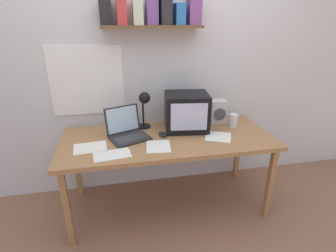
{
  "coord_description": "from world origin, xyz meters",
  "views": [
    {
      "loc": [
        -0.4,
        -1.98,
        1.63
      ],
      "look_at": [
        0.0,
        0.0,
        0.81
      ],
      "focal_mm": 28.0,
      "sensor_mm": 36.0,
      "label": 1
    }
  ],
  "objects_px": {
    "desk_lamp": "(144,104)",
    "loose_paper_near_monitor": "(218,137)",
    "open_notebook": "(90,148)",
    "crt_monitor": "(186,112)",
    "juice_glass": "(233,121)",
    "corner_desk": "(168,143)",
    "loose_paper_near_laptop": "(112,155)",
    "computer_mouse": "(163,134)",
    "printed_handout": "(158,146)",
    "laptop": "(127,130)",
    "space_heater": "(218,111)"
  },
  "relations": [
    {
      "from": "laptop",
      "to": "loose_paper_near_monitor",
      "type": "bearing_deg",
      "value": -32.93
    },
    {
      "from": "desk_lamp",
      "to": "juice_glass",
      "type": "xyz_separation_m",
      "value": [
        0.8,
        -0.11,
        -0.18
      ]
    },
    {
      "from": "laptop",
      "to": "printed_handout",
      "type": "relative_size",
      "value": 1.59
    },
    {
      "from": "juice_glass",
      "to": "printed_handout",
      "type": "xyz_separation_m",
      "value": [
        -0.74,
        -0.26,
        -0.05
      ]
    },
    {
      "from": "crt_monitor",
      "to": "laptop",
      "type": "xyz_separation_m",
      "value": [
        -0.54,
        -0.07,
        -0.1
      ]
    },
    {
      "from": "crt_monitor",
      "to": "loose_paper_near_monitor",
      "type": "distance_m",
      "value": 0.36
    },
    {
      "from": "corner_desk",
      "to": "loose_paper_near_laptop",
      "type": "height_order",
      "value": "loose_paper_near_laptop"
    },
    {
      "from": "laptop",
      "to": "space_heater",
      "type": "bearing_deg",
      "value": -10.31
    },
    {
      "from": "computer_mouse",
      "to": "loose_paper_near_laptop",
      "type": "xyz_separation_m",
      "value": [
        -0.43,
        -0.26,
        -0.01
      ]
    },
    {
      "from": "juice_glass",
      "to": "printed_handout",
      "type": "bearing_deg",
      "value": -160.43
    },
    {
      "from": "loose_paper_near_monitor",
      "to": "open_notebook",
      "type": "bearing_deg",
      "value": 179.85
    },
    {
      "from": "laptop",
      "to": "juice_glass",
      "type": "height_order",
      "value": "laptop"
    },
    {
      "from": "laptop",
      "to": "juice_glass",
      "type": "distance_m",
      "value": 0.98
    },
    {
      "from": "computer_mouse",
      "to": "printed_handout",
      "type": "bearing_deg",
      "value": -110.05
    },
    {
      "from": "desk_lamp",
      "to": "printed_handout",
      "type": "bearing_deg",
      "value": -90.82
    },
    {
      "from": "crt_monitor",
      "to": "juice_glass",
      "type": "bearing_deg",
      "value": 1.85
    },
    {
      "from": "juice_glass",
      "to": "loose_paper_near_laptop",
      "type": "height_order",
      "value": "juice_glass"
    },
    {
      "from": "open_notebook",
      "to": "crt_monitor",
      "type": "bearing_deg",
      "value": 15.03
    },
    {
      "from": "juice_glass",
      "to": "space_heater",
      "type": "height_order",
      "value": "space_heater"
    },
    {
      "from": "corner_desk",
      "to": "crt_monitor",
      "type": "distance_m",
      "value": 0.33
    },
    {
      "from": "crt_monitor",
      "to": "open_notebook",
      "type": "bearing_deg",
      "value": -157.58
    },
    {
      "from": "space_heater",
      "to": "loose_paper_near_laptop",
      "type": "xyz_separation_m",
      "value": [
        -1.0,
        -0.47,
        -0.11
      ]
    },
    {
      "from": "space_heater",
      "to": "loose_paper_near_monitor",
      "type": "distance_m",
      "value": 0.36
    },
    {
      "from": "desk_lamp",
      "to": "computer_mouse",
      "type": "height_order",
      "value": "desk_lamp"
    },
    {
      "from": "corner_desk",
      "to": "space_heater",
      "type": "xyz_separation_m",
      "value": [
        0.53,
        0.24,
        0.16
      ]
    },
    {
      "from": "loose_paper_near_monitor",
      "to": "loose_paper_near_laptop",
      "type": "bearing_deg",
      "value": -170.49
    },
    {
      "from": "loose_paper_near_laptop",
      "to": "corner_desk",
      "type": "bearing_deg",
      "value": 26.31
    },
    {
      "from": "juice_glass",
      "to": "open_notebook",
      "type": "distance_m",
      "value": 1.28
    },
    {
      "from": "open_notebook",
      "to": "printed_handout",
      "type": "height_order",
      "value": "same"
    },
    {
      "from": "loose_paper_near_laptop",
      "to": "printed_handout",
      "type": "distance_m",
      "value": 0.36
    },
    {
      "from": "crt_monitor",
      "to": "juice_glass",
      "type": "xyz_separation_m",
      "value": [
        0.44,
        -0.04,
        -0.11
      ]
    },
    {
      "from": "corner_desk",
      "to": "loose_paper_near_laptop",
      "type": "xyz_separation_m",
      "value": [
        -0.47,
        -0.23,
        0.06
      ]
    },
    {
      "from": "space_heater",
      "to": "loose_paper_near_laptop",
      "type": "bearing_deg",
      "value": -154.31
    },
    {
      "from": "corner_desk",
      "to": "printed_handout",
      "type": "relative_size",
      "value": 7.38
    },
    {
      "from": "desk_lamp",
      "to": "loose_paper_near_monitor",
      "type": "xyz_separation_m",
      "value": [
        0.59,
        -0.3,
        -0.24
      ]
    },
    {
      "from": "computer_mouse",
      "to": "loose_paper_near_monitor",
      "type": "bearing_deg",
      "value": -13.44
    },
    {
      "from": "desk_lamp",
      "to": "space_heater",
      "type": "distance_m",
      "value": 0.71
    },
    {
      "from": "loose_paper_near_laptop",
      "to": "open_notebook",
      "type": "bearing_deg",
      "value": 137.66
    },
    {
      "from": "desk_lamp",
      "to": "space_heater",
      "type": "height_order",
      "value": "desk_lamp"
    },
    {
      "from": "desk_lamp",
      "to": "computer_mouse",
      "type": "distance_m",
      "value": 0.32
    },
    {
      "from": "corner_desk",
      "to": "juice_glass",
      "type": "distance_m",
      "value": 0.65
    },
    {
      "from": "corner_desk",
      "to": "computer_mouse",
      "type": "distance_m",
      "value": 0.09
    },
    {
      "from": "desk_lamp",
      "to": "printed_handout",
      "type": "height_order",
      "value": "desk_lamp"
    },
    {
      "from": "corner_desk",
      "to": "laptop",
      "type": "relative_size",
      "value": 4.63
    },
    {
      "from": "desk_lamp",
      "to": "crt_monitor",
      "type": "bearing_deg",
      "value": -20.68
    },
    {
      "from": "loose_paper_near_monitor",
      "to": "laptop",
      "type": "bearing_deg",
      "value": 168.39
    },
    {
      "from": "computer_mouse",
      "to": "laptop",
      "type": "bearing_deg",
      "value": 171.25
    },
    {
      "from": "space_heater",
      "to": "open_notebook",
      "type": "height_order",
      "value": "space_heater"
    },
    {
      "from": "laptop",
      "to": "desk_lamp",
      "type": "height_order",
      "value": "desk_lamp"
    },
    {
      "from": "laptop",
      "to": "open_notebook",
      "type": "distance_m",
      "value": 0.34
    }
  ]
}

